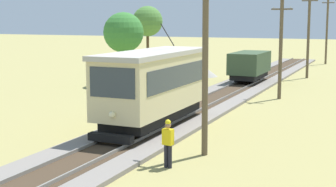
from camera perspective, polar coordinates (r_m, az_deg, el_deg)
The scene contains 11 objects.
red_tram at distance 23.66m, azimuth -1.62°, elevation 1.02°, with size 2.60×8.54×4.79m.
freight_car at distance 41.00m, azimuth 9.46°, elevation 3.26°, with size 2.40×5.20×2.31m.
utility_pole_near_tram at distance 18.98m, azimuth 4.34°, elevation 3.53°, with size 1.40×0.31×7.10m.
utility_pole_mid at distance 33.50m, azimuth 12.95°, elevation 5.28°, with size 1.40×0.32×6.78m.
utility_pole_far at distance 46.01m, azimuth 16.00°, elevation 6.72°, with size 1.40×0.49×7.88m.
utility_pole_distant at distance 61.02m, azimuth 17.97°, elevation 7.17°, with size 1.40×0.66×8.16m.
gravel_pile at distance 46.05m, azimuth 3.93°, elevation 2.67°, with size 3.02×3.02×1.07m, color #9E998E.
track_worker at distance 17.72m, azimuth -0.00°, elevation -5.57°, with size 0.41×0.29×1.78m.
second_worker at distance 26.00m, azimuth -6.28°, elevation -1.03°, with size 0.45×0.39×1.78m.
tree_left_near at distance 39.57m, azimuth -5.19°, elevation 7.04°, with size 3.22×3.22×5.87m.
tree_right_near at distance 56.60m, azimuth -2.39°, elevation 8.36°, with size 3.45×3.45×6.78m.
Camera 1 is at (10.05, -4.99, 5.35)m, focal length 52.51 mm.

